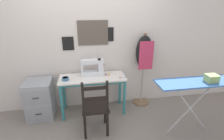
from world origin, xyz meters
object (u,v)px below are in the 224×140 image
Objects in this scene: thread_spool_near_machine at (106,74)px; ironing_board at (195,84)px; fabric_bowl at (65,79)px; dress_form at (144,56)px; scissors at (121,78)px; filing_cabinet at (40,99)px; storage_box at (212,78)px; thread_spool_mid_table at (109,75)px; wooden_chair at (95,108)px; sewing_machine at (94,68)px.

thread_spool_near_machine is 0.03× the size of ironing_board.
fabric_bowl is 0.08× the size of dress_form.
ironing_board is at bearing -64.68° from dress_form.
filing_cabinet is (-1.44, 0.14, -0.37)m from scissors.
dress_form reaches higher than storage_box.
filing_cabinet is at bearing 179.81° from thread_spool_mid_table.
fabric_bowl reaches higher than thread_spool_mid_table.
wooden_chair is at bearing -32.14° from filing_cabinet.
wooden_chair is at bearing -117.36° from thread_spool_mid_table.
sewing_machine is at bearing 156.87° from scissors.
dress_form is at bearing 4.08° from filing_cabinet.
storage_box is at bearing -32.24° from thread_spool_mid_table.
scissors is 0.13× the size of wooden_chair.
storage_box reaches higher than thread_spool_mid_table.
thread_spool_mid_table is at bearing -24.79° from thread_spool_near_machine.
filing_cabinet is at bearing -176.39° from sewing_machine.
thread_spool_mid_table reaches higher than filing_cabinet.
thread_spool_near_machine is at bearing 67.28° from wooden_chair.
wooden_chair is at bearing -143.77° from dress_form.
thread_spool_mid_table is at bearing -0.19° from filing_cabinet.
scissors is 0.73m from wooden_chair.
fabric_bowl reaches higher than filing_cabinet.
ironing_board is (0.45, -0.96, -0.17)m from dress_form.
wooden_chair is (0.46, -0.51, -0.29)m from fabric_bowl.
dress_form is (0.74, 0.12, 0.28)m from thread_spool_near_machine.
dress_form is 1.07m from ironing_board.
dress_form is 1.20m from storage_box.
thread_spool_mid_table is 1.41m from ironing_board.
fabric_bowl is 0.98× the size of scissors.
sewing_machine is 0.77m from wooden_chair.
fabric_bowl is 0.63m from filing_cabinet.
sewing_machine reaches higher than storage_box.
filing_cabinet is (-1.24, 0.00, -0.39)m from thread_spool_mid_table.
thread_spool_mid_table is 0.04× the size of wooden_chair.
dress_form reaches higher than thread_spool_near_machine.
sewing_machine is 1.10m from filing_cabinet.
scissors is (0.47, -0.20, -0.14)m from sewing_machine.
storage_box is (1.66, -0.27, 0.49)m from wooden_chair.
sewing_machine is 0.43× the size of wooden_chair.
scissors is 0.30m from thread_spool_near_machine.
sewing_machine reaches higher than thread_spool_near_machine.
thread_spool_mid_table is at bearing 144.48° from ironing_board.
thread_spool_mid_table is 0.04× the size of ironing_board.
dress_form is 8.41× the size of storage_box.
scissors is 0.11× the size of ironing_board.
thread_spool_near_machine is 0.72m from wooden_chair.
wooden_chair is (-0.25, -0.61, -0.28)m from thread_spool_near_machine.
storage_box is (2.60, -0.86, 0.60)m from filing_cabinet.
wooden_chair is at bearing 170.98° from ironing_board.
wooden_chair is (-0.30, -0.59, -0.28)m from thread_spool_mid_table.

